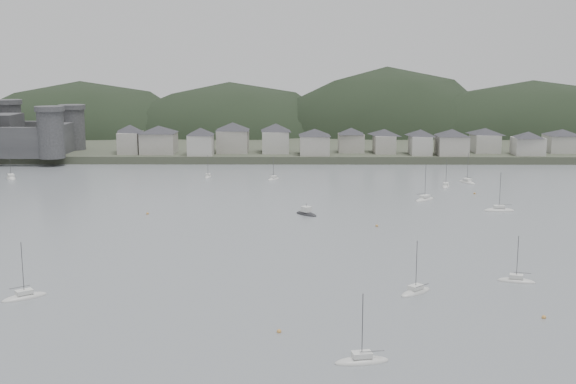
{
  "coord_description": "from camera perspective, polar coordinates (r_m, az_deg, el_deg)",
  "views": [
    {
      "loc": [
        1.28,
        -110.16,
        39.06
      ],
      "look_at": [
        0.0,
        75.0,
        6.0
      ],
      "focal_mm": 44.96,
      "sensor_mm": 36.0,
      "label": 1
    }
  ],
  "objects": [
    {
      "name": "waterfront_town",
      "position": [
        299.16,
        9.91,
        4.14
      ],
      "size": [
        451.48,
        28.46,
        12.92
      ],
      "color": "#99968B",
      "rests_on": "far_shore_land"
    },
    {
      "name": "ground",
      "position": [
        116.88,
        -0.26,
        -9.4
      ],
      "size": [
        900.0,
        900.0,
        0.0
      ],
      "primitive_type": "plane",
      "color": "slate",
      "rests_on": "ground"
    },
    {
      "name": "sailboat_lead",
      "position": [
        138.2,
        17.6,
        -6.7
      ],
      "size": [
        7.04,
        3.96,
        9.2
      ],
      "rotation": [
        0.0,
        0.0,
        4.43
      ],
      "color": "beige",
      "rests_on": "ground"
    },
    {
      "name": "mooring_buoys",
      "position": [
        166.94,
        9.56,
        -3.5
      ],
      "size": [
        123.78,
        115.64,
        0.7
      ],
      "color": "#C08840",
      "rests_on": "ground"
    },
    {
      "name": "far_shore_land",
      "position": [
        406.9,
        0.22,
        4.83
      ],
      "size": [
        900.0,
        250.0,
        3.0
      ],
      "primitive_type": "cube",
      "color": "#383D2D",
      "rests_on": "ground"
    },
    {
      "name": "moored_fleet",
      "position": [
        173.19,
        -5.35,
        -2.9
      ],
      "size": [
        266.32,
        162.67,
        13.28
      ],
      "color": "beige",
      "rests_on": "ground"
    },
    {
      "name": "motor_launch_far",
      "position": [
        188.99,
        1.46,
        -1.72
      ],
      "size": [
        6.76,
        7.06,
        3.73
      ],
      "rotation": [
        0.0,
        0.0,
        3.88
      ],
      "color": "black",
      "rests_on": "ground"
    },
    {
      "name": "forested_ridge",
      "position": [
        382.9,
        0.93,
        2.57
      ],
      "size": [
        851.55,
        103.94,
        102.57
      ],
      "color": "black",
      "rests_on": "ground"
    }
  ]
}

